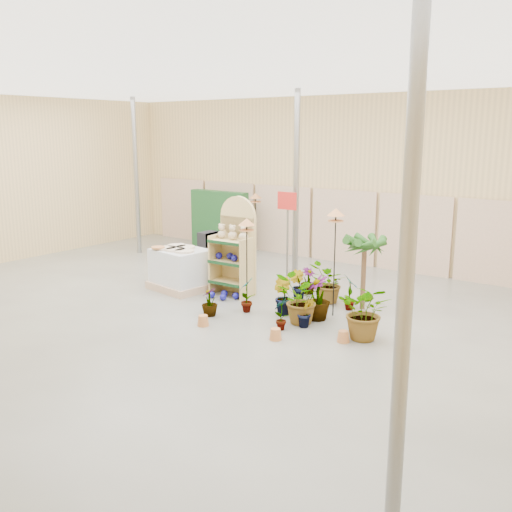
{
  "coord_description": "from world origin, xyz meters",
  "views": [
    {
      "loc": [
        7.18,
        -7.85,
        3.55
      ],
      "look_at": [
        0.3,
        1.5,
        1.0
      ],
      "focal_mm": 40.0,
      "sensor_mm": 36.0,
      "label": 1
    }
  ],
  "objects_px": {
    "pallet_stack": "(181,269)",
    "bird_table_front": "(247,225)",
    "display_shelf": "(236,250)",
    "potted_plant_2": "(300,300)"
  },
  "relations": [
    {
      "from": "pallet_stack",
      "to": "bird_table_front",
      "type": "bearing_deg",
      "value": 4.2
    },
    {
      "from": "display_shelf",
      "to": "bird_table_front",
      "type": "xyz_separation_m",
      "value": [
        0.76,
        -0.59,
        0.71
      ]
    },
    {
      "from": "pallet_stack",
      "to": "potted_plant_2",
      "type": "distance_m",
      "value": 3.52
    },
    {
      "from": "display_shelf",
      "to": "potted_plant_2",
      "type": "bearing_deg",
      "value": -24.55
    },
    {
      "from": "pallet_stack",
      "to": "display_shelf",
      "type": "bearing_deg",
      "value": 28.15
    },
    {
      "from": "display_shelf",
      "to": "potted_plant_2",
      "type": "relative_size",
      "value": 2.31
    },
    {
      "from": "potted_plant_2",
      "to": "display_shelf",
      "type": "bearing_deg",
      "value": 157.9
    },
    {
      "from": "display_shelf",
      "to": "bird_table_front",
      "type": "distance_m",
      "value": 1.19
    },
    {
      "from": "display_shelf",
      "to": "pallet_stack",
      "type": "xyz_separation_m",
      "value": [
        -1.24,
        -0.45,
        -0.53
      ]
    },
    {
      "from": "pallet_stack",
      "to": "potted_plant_2",
      "type": "height_order",
      "value": "pallet_stack"
    }
  ]
}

